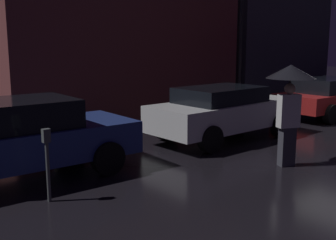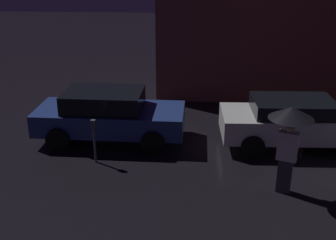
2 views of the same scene
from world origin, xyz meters
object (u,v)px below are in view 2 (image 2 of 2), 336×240
parking_meter (94,136)px  pedestrian_with_umbrella (290,127)px  parked_car_blue (109,114)px  parked_car_white (296,121)px

parking_meter → pedestrian_with_umbrella: bearing=-14.0°
parked_car_blue → parking_meter: (-0.09, -1.51, -0.04)m
parked_car_white → pedestrian_with_umbrella: size_ratio=2.06×
parked_car_blue → parking_meter: 1.51m
pedestrian_with_umbrella → parked_car_blue: bearing=-8.3°
parked_car_white → parking_meter: bearing=-167.5°
parked_car_blue → parked_car_white: 5.44m
parked_car_blue → pedestrian_with_umbrella: (4.65, -2.69, 0.84)m
parked_car_blue → parking_meter: bearing=-92.7°
parking_meter → parked_car_white: bearing=14.5°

